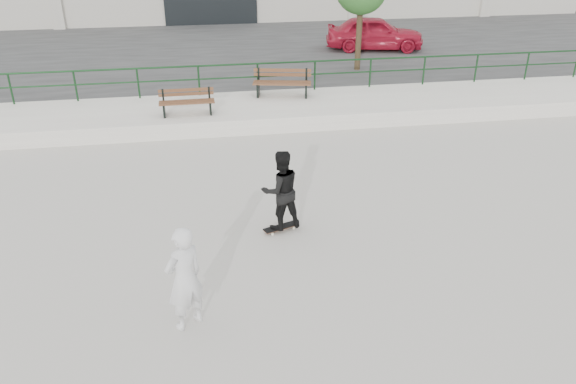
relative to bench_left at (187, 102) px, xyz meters
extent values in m
plane|color=beige|center=(1.42, -8.87, -0.88)|extent=(120.00, 120.00, 0.00)
cube|color=silver|center=(1.42, 0.63, -0.63)|extent=(30.00, 3.00, 0.50)
cube|color=#353535|center=(1.42, 9.13, -0.63)|extent=(60.00, 14.00, 0.50)
cylinder|color=#153A1A|center=(1.42, 1.93, 0.62)|extent=(28.00, 0.06, 0.06)
cylinder|color=#153A1A|center=(1.42, 1.93, 0.17)|extent=(28.00, 0.05, 0.05)
cylinder|color=#153A1A|center=(-5.58, 1.93, 0.12)|extent=(0.06, 0.06, 1.00)
cylinder|color=#153A1A|center=(-3.58, 1.93, 0.12)|extent=(0.06, 0.06, 1.00)
cylinder|color=#153A1A|center=(-1.58, 1.93, 0.12)|extent=(0.06, 0.06, 1.00)
cylinder|color=#153A1A|center=(0.42, 1.93, 0.12)|extent=(0.06, 0.06, 1.00)
cylinder|color=#153A1A|center=(2.42, 1.93, 0.12)|extent=(0.06, 0.06, 1.00)
cylinder|color=#153A1A|center=(4.42, 1.93, 0.12)|extent=(0.06, 0.06, 1.00)
cylinder|color=#153A1A|center=(6.42, 1.93, 0.12)|extent=(0.06, 0.06, 1.00)
cylinder|color=#153A1A|center=(8.42, 1.93, 0.12)|extent=(0.06, 0.06, 1.00)
cylinder|color=#153A1A|center=(10.42, 1.93, 0.12)|extent=(0.06, 0.06, 1.00)
cylinder|color=#153A1A|center=(12.42, 1.93, 0.12)|extent=(0.06, 0.06, 1.00)
cylinder|color=#153A1A|center=(14.42, 1.93, 0.12)|extent=(0.06, 0.06, 1.00)
cube|color=black|center=(1.42, 15.08, 0.72)|extent=(5.00, 0.15, 3.20)
cube|color=brown|center=(0.00, -0.23, 0.02)|extent=(1.69, 0.14, 0.04)
cube|color=brown|center=(0.00, -0.06, 0.02)|extent=(1.69, 0.14, 0.04)
cube|color=brown|center=(0.00, 0.11, 0.02)|extent=(1.69, 0.14, 0.04)
cube|color=brown|center=(0.00, 0.18, 0.20)|extent=(1.69, 0.06, 0.09)
cube|color=brown|center=(0.00, 0.18, 0.33)|extent=(1.69, 0.06, 0.09)
cube|color=black|center=(-0.70, -0.07, -0.19)|extent=(0.06, 0.47, 0.39)
cube|color=black|center=(-0.70, 0.17, 0.20)|extent=(0.06, 0.05, 0.39)
cube|color=black|center=(0.70, -0.05, -0.19)|extent=(0.06, 0.47, 0.39)
cube|color=black|center=(0.70, 0.19, 0.20)|extent=(0.06, 0.05, 0.39)
cube|color=brown|center=(3.13, 1.14, 0.08)|extent=(1.93, 0.53, 0.04)
cube|color=brown|center=(3.17, 1.33, 0.08)|extent=(1.93, 0.53, 0.04)
cube|color=brown|center=(3.21, 1.52, 0.08)|extent=(1.93, 0.53, 0.04)
cube|color=brown|center=(3.23, 1.61, 0.29)|extent=(1.91, 0.45, 0.11)
cube|color=brown|center=(3.23, 1.61, 0.44)|extent=(1.91, 0.45, 0.11)
cube|color=black|center=(2.38, 1.50, -0.16)|extent=(0.18, 0.54, 0.45)
cube|color=black|center=(2.44, 1.78, 0.29)|extent=(0.07, 0.07, 0.45)
cube|color=black|center=(3.97, 1.16, -0.16)|extent=(0.18, 0.54, 0.45)
cube|color=black|center=(4.03, 1.44, 0.29)|extent=(0.07, 0.07, 0.45)
cylinder|color=#4F3F27|center=(6.66, 4.38, 0.94)|extent=(0.22, 0.22, 2.64)
imported|color=#B4162E|center=(8.37, 7.69, 0.35)|extent=(4.56, 2.56, 1.46)
cube|color=black|center=(1.90, -6.61, -0.80)|extent=(0.80, 0.45, 0.02)
cube|color=brown|center=(1.90, -6.61, -0.81)|extent=(0.80, 0.45, 0.01)
cube|color=gray|center=(1.65, -6.70, -0.84)|extent=(0.11, 0.17, 0.03)
cube|color=gray|center=(2.14, -6.52, -0.84)|extent=(0.11, 0.17, 0.03)
cylinder|color=#EEE9C6|center=(1.69, -6.79, -0.86)|extent=(0.06, 0.04, 0.06)
cylinder|color=#EEE9C6|center=(1.62, -6.61, -0.86)|extent=(0.06, 0.04, 0.06)
cylinder|color=#EEE9C6|center=(2.18, -6.61, -0.86)|extent=(0.06, 0.04, 0.06)
cylinder|color=#EEE9C6|center=(2.11, -6.44, -0.86)|extent=(0.06, 0.04, 0.06)
imported|color=black|center=(1.90, -6.61, 0.08)|extent=(0.97, 0.83, 1.74)
imported|color=white|center=(-0.09, -9.39, 0.04)|extent=(0.81, 0.75, 1.86)
camera|label=1|loc=(0.33, -16.90, 5.30)|focal=35.00mm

